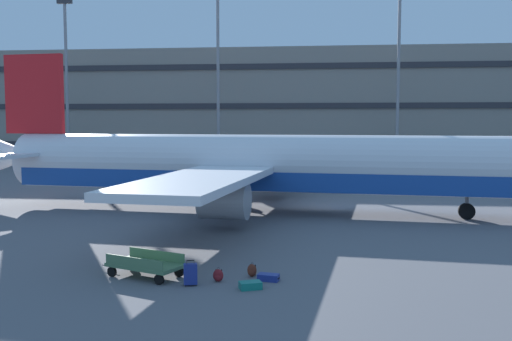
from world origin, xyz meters
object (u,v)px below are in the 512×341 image
object	(u,v)px
suitcase_black	(250,285)
backpack_red	(252,271)
backpack_teal	(218,276)
airliner	(252,166)
suitcase_laid_flat	(268,277)
suitcase_large	(190,274)
baggage_cart	(145,265)

from	to	relation	value
suitcase_black	backpack_red	size ratio (longest dim) A/B	1.63
suitcase_black	backpack_teal	distance (m)	1.40
backpack_teal	backpack_red	bearing A→B (deg)	34.59
airliner	backpack_teal	size ratio (longest dim) A/B	76.77
suitcase_black	backpack_red	distance (m)	1.48
suitcase_black	airliner	bearing A→B (deg)	96.64
suitcase_black	suitcase_laid_flat	bearing A→B (deg)	64.62
suitcase_black	backpack_teal	bearing A→B (deg)	148.58
airliner	backpack_red	bearing A→B (deg)	-83.20
suitcase_laid_flat	suitcase_black	world-z (taller)	suitcase_black
airliner	suitcase_large	world-z (taller)	airliner
suitcase_laid_flat	suitcase_large	distance (m)	2.67
suitcase_black	suitcase_large	xyz separation A→B (m)	(-2.03, 0.17, 0.27)
suitcase_laid_flat	baggage_cart	bearing A→B (deg)	179.85
baggage_cart	airliner	bearing A→B (deg)	82.41
airliner	backpack_red	xyz separation A→B (m)	(1.73, -14.48, -2.56)
suitcase_black	backpack_teal	world-z (taller)	backpack_teal
backpack_teal	backpack_red	size ratio (longest dim) A/B	0.96
suitcase_black	backpack_red	bearing A→B (deg)	95.06
suitcase_black	baggage_cart	world-z (taller)	baggage_cart
suitcase_large	airliner	bearing A→B (deg)	89.39
suitcase_laid_flat	baggage_cart	size ratio (longest dim) A/B	0.24
backpack_red	baggage_cart	world-z (taller)	baggage_cart
airliner	backpack_teal	xyz separation A→B (m)	(0.66, -15.22, -2.57)
suitcase_laid_flat	baggage_cart	world-z (taller)	baggage_cart
suitcase_laid_flat	baggage_cart	distance (m)	4.34
airliner	suitcase_black	size ratio (longest dim) A/B	44.99
suitcase_laid_flat	backpack_red	bearing A→B (deg)	145.12
suitcase_large	backpack_teal	distance (m)	1.02
airliner	suitcase_large	distance (m)	15.96
suitcase_black	baggage_cart	distance (m)	3.99
suitcase_black	backpack_red	xyz separation A→B (m)	(-0.13, 1.47, 0.10)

